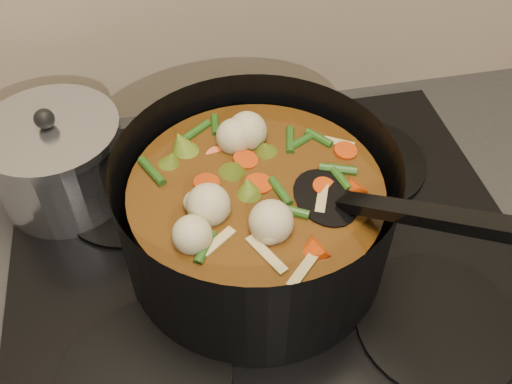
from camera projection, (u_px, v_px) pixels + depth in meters
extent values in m
cube|color=black|center=(269.00, 275.00, 0.73)|extent=(2.64, 0.64, 0.05)
cube|color=black|center=(270.00, 259.00, 0.70)|extent=(0.62, 0.54, 0.02)
cylinder|color=black|center=(145.00, 378.00, 0.58)|extent=(0.18, 0.18, 0.01)
cylinder|color=black|center=(437.00, 322.00, 0.63)|extent=(0.18, 0.18, 0.01)
cylinder|color=black|center=(131.00, 194.00, 0.76)|extent=(0.18, 0.18, 0.01)
cylinder|color=black|center=(361.00, 161.00, 0.80)|extent=(0.18, 0.18, 0.01)
cylinder|color=black|center=(256.00, 210.00, 0.64)|extent=(0.40, 0.40, 0.15)
cylinder|color=black|center=(256.00, 249.00, 0.69)|extent=(0.30, 0.30, 0.01)
cylinder|color=#58300F|center=(256.00, 218.00, 0.65)|extent=(0.28, 0.28, 0.11)
cylinder|color=#DF3D0A|center=(293.00, 183.00, 0.62)|extent=(0.03, 0.03, 0.03)
cylinder|color=#DF3D0A|center=(279.00, 146.00, 0.66)|extent=(0.04, 0.04, 0.03)
cylinder|color=#DF3D0A|center=(204.00, 136.00, 0.67)|extent=(0.04, 0.04, 0.03)
cylinder|color=#DF3D0A|center=(203.00, 190.00, 0.61)|extent=(0.03, 0.04, 0.03)
cylinder|color=#DF3D0A|center=(211.00, 245.00, 0.56)|extent=(0.04, 0.04, 0.03)
cylinder|color=#DF3D0A|center=(274.00, 214.00, 0.59)|extent=(0.04, 0.04, 0.03)
cylinder|color=#DF3D0A|center=(324.00, 193.00, 0.61)|extent=(0.04, 0.04, 0.03)
cylinder|color=#DF3D0A|center=(311.00, 137.00, 0.67)|extent=(0.04, 0.03, 0.03)
cylinder|color=#DF3D0A|center=(240.00, 154.00, 0.65)|extent=(0.04, 0.04, 0.03)
cylinder|color=#DF3D0A|center=(178.00, 174.00, 0.63)|extent=(0.04, 0.04, 0.03)
sphere|color=beige|center=(314.00, 171.00, 0.61)|extent=(0.04, 0.04, 0.04)
sphere|color=beige|center=(242.00, 140.00, 0.65)|extent=(0.04, 0.04, 0.04)
sphere|color=beige|center=(197.00, 193.00, 0.59)|extent=(0.04, 0.04, 0.04)
sphere|color=beige|center=(279.00, 223.00, 0.56)|extent=(0.04, 0.04, 0.04)
sphere|color=beige|center=(309.00, 162.00, 0.62)|extent=(0.04, 0.04, 0.04)
cone|color=olive|center=(198.00, 231.00, 0.56)|extent=(0.04, 0.04, 0.04)
cone|color=olive|center=(303.00, 238.00, 0.56)|extent=(0.04, 0.04, 0.04)
cone|color=olive|center=(333.00, 168.00, 0.62)|extent=(0.04, 0.04, 0.04)
cone|color=olive|center=(260.00, 129.00, 0.67)|extent=(0.04, 0.04, 0.04)
cone|color=olive|center=(182.00, 163.00, 0.63)|extent=(0.04, 0.04, 0.04)
cone|color=olive|center=(202.00, 234.00, 0.56)|extent=(0.04, 0.04, 0.04)
cone|color=olive|center=(307.00, 236.00, 0.56)|extent=(0.04, 0.04, 0.04)
cylinder|color=#285318|center=(278.00, 159.00, 0.64)|extent=(0.01, 0.04, 0.01)
cylinder|color=#285318|center=(233.00, 123.00, 0.68)|extent=(0.04, 0.03, 0.01)
cylinder|color=#285318|center=(188.00, 159.00, 0.64)|extent=(0.04, 0.02, 0.01)
cylinder|color=#285318|center=(196.00, 199.00, 0.59)|extent=(0.03, 0.04, 0.01)
cylinder|color=#285318|center=(237.00, 215.00, 0.58)|extent=(0.03, 0.04, 0.01)
cylinder|color=#285318|center=(299.00, 258.00, 0.54)|extent=(0.04, 0.02, 0.01)
cylinder|color=#285318|center=(333.00, 205.00, 0.59)|extent=(0.04, 0.03, 0.01)
cylinder|color=#285318|center=(309.00, 165.00, 0.63)|extent=(0.01, 0.04, 0.01)
cylinder|color=#285318|center=(268.00, 155.00, 0.64)|extent=(0.04, 0.03, 0.01)
cylinder|color=#285318|center=(211.00, 129.00, 0.67)|extent=(0.04, 0.02, 0.01)
cylinder|color=#285318|center=(180.00, 172.00, 0.62)|extent=(0.03, 0.04, 0.01)
cylinder|color=#285318|center=(203.00, 211.00, 0.58)|extent=(0.03, 0.04, 0.01)
cylinder|color=#285318|center=(249.00, 217.00, 0.58)|extent=(0.04, 0.02, 0.01)
cylinder|color=#285318|center=(323.00, 246.00, 0.55)|extent=(0.04, 0.03, 0.01)
cube|color=tan|center=(187.00, 201.00, 0.59)|extent=(0.04, 0.01, 0.00)
cube|color=tan|center=(284.00, 237.00, 0.56)|extent=(0.02, 0.05, 0.00)
cube|color=tan|center=(318.00, 164.00, 0.63)|extent=(0.04, 0.03, 0.00)
cube|color=tan|center=(226.00, 142.00, 0.66)|extent=(0.04, 0.04, 0.00)
cube|color=tan|center=(192.00, 212.00, 0.58)|extent=(0.03, 0.04, 0.00)
ellipsoid|color=black|center=(325.00, 199.00, 0.60)|extent=(0.08, 0.09, 0.01)
cube|color=black|center=(426.00, 215.00, 0.51)|extent=(0.12, 0.16, 0.11)
cylinder|color=silver|center=(60.00, 165.00, 0.73)|extent=(0.16, 0.16, 0.10)
cylinder|color=silver|center=(48.00, 131.00, 0.68)|extent=(0.17, 0.17, 0.01)
sphere|color=black|center=(44.00, 119.00, 0.67)|extent=(0.02, 0.02, 0.02)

